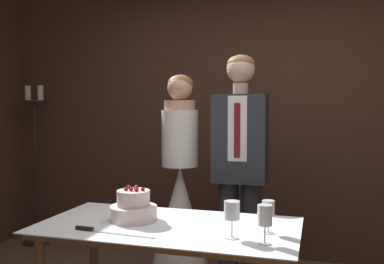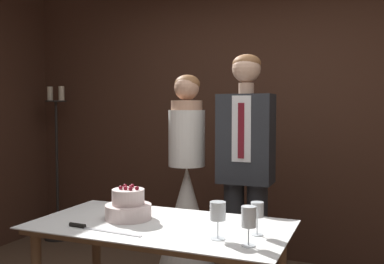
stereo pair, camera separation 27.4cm
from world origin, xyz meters
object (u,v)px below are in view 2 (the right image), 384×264
wine_glass_far (218,212)px  candle_stand (57,167)px  cake_knife (91,228)px  groom (246,164)px  wine_glass_near (257,211)px  wine_glass_middle (249,218)px  tiered_cake (128,206)px  cake_table (160,241)px  bride (187,212)px

wine_glass_far → candle_stand: candle_stand is taller
cake_knife → groom: bearing=68.9°
wine_glass_near → wine_glass_middle: (0.00, -0.18, 0.01)m
tiered_cake → wine_glass_far: size_ratio=1.45×
wine_glass_middle → candle_stand: bearing=145.3°
tiered_cake → groom: 1.02m
cake_table → tiered_cake: 0.27m
groom → wine_glass_near: bearing=-71.7°
cake_table → cake_knife: 0.38m
cake_knife → groom: size_ratio=0.25×
cake_table → bride: 0.96m
wine_glass_near → candle_stand: 3.01m
groom → candle_stand: bearing=163.7°
cake_table → cake_knife: cake_knife is taller
wine_glass_middle → groom: groom is taller
cake_knife → wine_glass_far: (0.67, 0.09, 0.12)m
wine_glass_far → bride: 1.27m
tiered_cake → candle_stand: bearing=139.1°
cake_table → wine_glass_near: bearing=-0.5°
cake_knife → candle_stand: 2.50m
cake_table → candle_stand: size_ratio=0.86×
cake_knife → candle_stand: size_ratio=0.28×
cake_table → tiered_cake: bearing=173.2°
wine_glass_near → bride: bride is taller
bride → candle_stand: size_ratio=1.01×
tiered_cake → wine_glass_middle: bearing=-15.5°
candle_stand → wine_glass_middle: bearing=-34.7°
wine_glass_near → wine_glass_middle: size_ratio=0.91×
bride → tiered_cake: bearing=-88.9°
wine_glass_far → candle_stand: size_ratio=0.11×
wine_glass_middle → tiered_cake: bearing=164.5°
tiered_cake → wine_glass_near: bearing=-2.3°
wine_glass_near → wine_glass_far: wine_glass_far is taller
cake_table → wine_glass_near: wine_glass_near is taller
wine_glass_near → candle_stand: candle_stand is taller
cake_knife → bride: bride is taller
tiered_cake → wine_glass_far: tiered_cake is taller
tiered_cake → wine_glass_near: 0.76m
cake_table → wine_glass_middle: wine_glass_middle is taller
candle_stand → wine_glass_near: bearing=-31.9°
tiered_cake → wine_glass_near: size_ratio=1.59×
wine_glass_near → tiered_cake: bearing=177.7°
groom → candle_stand: (-2.25, 0.66, -0.22)m
wine_glass_near → wine_glass_far: size_ratio=0.91×
cake_table → groom: bearing=75.9°
wine_glass_middle → groom: (-0.31, 1.11, 0.10)m
bride → wine_glass_middle: bearing=-55.1°
cake_knife → candle_stand: (-1.72, 1.81, 0.00)m
bride → groom: size_ratio=0.93×
wine_glass_middle → groom: bearing=105.7°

